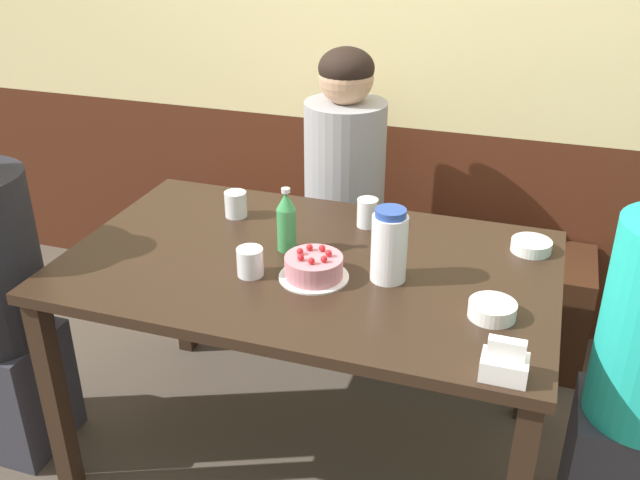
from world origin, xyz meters
TOP-DOWN VIEW (x-y plane):
  - ground_plane at (0.00, 0.00)m, footprint 12.00×12.00m
  - back_wall at (0.00, 1.05)m, footprint 4.80×0.04m
  - bench_seat at (0.00, 0.83)m, footprint 1.82×0.38m
  - dining_table at (0.00, 0.00)m, footprint 1.51×0.93m
  - birthday_cake at (0.05, -0.10)m, footprint 0.21×0.21m
  - water_pitcher at (0.26, -0.03)m, footprint 0.11×0.11m
  - soju_bottle at (-0.09, 0.05)m, footprint 0.06×0.06m
  - napkin_holder at (0.63, -0.40)m, footprint 0.11×0.08m
  - bowl_soup_white at (0.57, -0.15)m, footprint 0.13×0.13m
  - bowl_rice_small at (0.65, 0.28)m, footprint 0.13×0.13m
  - glass_water_tall at (-0.14, -0.14)m, footprint 0.08×0.08m
  - glass_tumbler_short at (-0.35, 0.23)m, footprint 0.08×0.08m
  - glass_shot_small at (0.11, 0.30)m, footprint 0.07×0.07m
  - person_pale_blue_shirt at (-0.10, 0.72)m, footprint 0.32×0.34m

SIDE VIEW (x-z plane):
  - ground_plane at x=0.00m, z-range 0.00..0.00m
  - bench_seat at x=0.00m, z-range 0.00..0.47m
  - person_pale_blue_shirt at x=-0.10m, z-range -0.02..1.25m
  - dining_table at x=0.00m, z-range 0.30..1.06m
  - bowl_rice_small at x=0.65m, z-range 0.76..0.80m
  - bowl_soup_white at x=0.57m, z-range 0.76..0.80m
  - birthday_cake at x=0.05m, z-range 0.75..0.84m
  - napkin_holder at x=0.63m, z-range 0.75..0.85m
  - glass_water_tall at x=-0.14m, z-range 0.76..0.85m
  - glass_tumbler_short at x=-0.35m, z-range 0.76..0.85m
  - glass_shot_small at x=0.11m, z-range 0.76..0.86m
  - soju_bottle at x=-0.09m, z-range 0.75..0.97m
  - water_pitcher at x=0.26m, z-range 0.76..0.98m
  - back_wall at x=0.00m, z-range 0.00..2.50m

